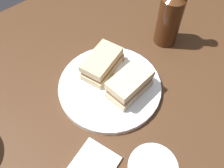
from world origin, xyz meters
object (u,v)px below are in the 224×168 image
object	(u,v)px
sandwich_half_left	(130,84)
cider_bottle	(170,15)
sandwich_half_right	(102,64)
plate	(110,87)
napkin	(92,168)

from	to	relation	value
sandwich_half_left	cider_bottle	distance (m)	0.23
sandwich_half_left	sandwich_half_right	xyz separation A→B (m)	(0.01, -0.10, -0.00)
plate	sandwich_half_right	bearing A→B (deg)	-105.72
sandwich_half_right	cider_bottle	size ratio (longest dim) A/B	0.50
plate	cider_bottle	size ratio (longest dim) A/B	1.05
sandwich_half_left	sandwich_half_right	size ratio (longest dim) A/B	0.93
napkin	plate	bearing A→B (deg)	-140.24
sandwich_half_left	cider_bottle	world-z (taller)	cider_bottle
sandwich_half_left	sandwich_half_right	distance (m)	0.10
plate	napkin	size ratio (longest dim) A/B	2.46
plate	sandwich_half_right	distance (m)	0.06
plate	napkin	xyz separation A→B (m)	(0.17, 0.14, -0.00)
sandwich_half_right	cider_bottle	distance (m)	0.23
sandwich_half_left	sandwich_half_right	bearing A→B (deg)	-83.54
sandwich_half_right	napkin	world-z (taller)	sandwich_half_right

